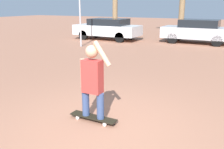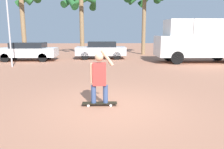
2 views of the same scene
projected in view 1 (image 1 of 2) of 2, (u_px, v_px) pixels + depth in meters
ground_plane at (105, 127)px, 4.66m from camera, size 80.00×80.00×0.00m
skateboard at (93, 117)px, 4.91m from camera, size 0.98×0.22×0.09m
person_skateboarder at (92, 78)px, 4.69m from camera, size 0.66×0.24×1.51m
parked_car_silver at (197, 31)px, 14.76m from camera, size 3.98×1.77×1.39m
parked_car_white at (108, 28)px, 16.33m from camera, size 4.29×1.85×1.36m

